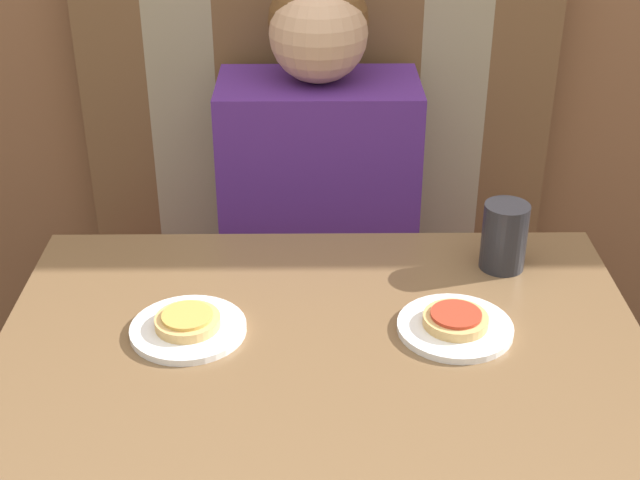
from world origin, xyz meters
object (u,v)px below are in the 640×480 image
plate_left (188,329)px  plate_right (455,327)px  drinking_cup (504,236)px  person (319,149)px  pizza_left (188,321)px  pizza_right (456,319)px

plate_left → plate_right: same height
plate_right → drinking_cup: drinking_cup is taller
person → pizza_left: (-0.22, -0.62, -0.04)m
drinking_cup → pizza_right: bearing=-119.2°
plate_left → plate_right: (0.44, 0.00, 0.00)m
person → drinking_cup: size_ratio=5.70×
drinking_cup → pizza_left: bearing=-159.5°
person → plate_right: 0.66m
pizza_right → drinking_cup: drinking_cup is taller
plate_left → drinking_cup: drinking_cup is taller
plate_left → pizza_right: bearing=-0.0°
plate_right → drinking_cup: 0.25m
pizza_left → pizza_right: (0.44, 0.00, 0.00)m
person → pizza_left: size_ratio=6.75×
person → plate_left: 0.66m
person → plate_right: size_ratio=3.79×
person → pizza_right: (0.22, -0.62, -0.04)m
person → plate_right: person is taller
plate_left → drinking_cup: bearing=20.5°
pizza_right → pizza_left: bearing=180.0°
plate_right → pizza_left: bearing=-180.0°
plate_right → drinking_cup: size_ratio=1.50×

